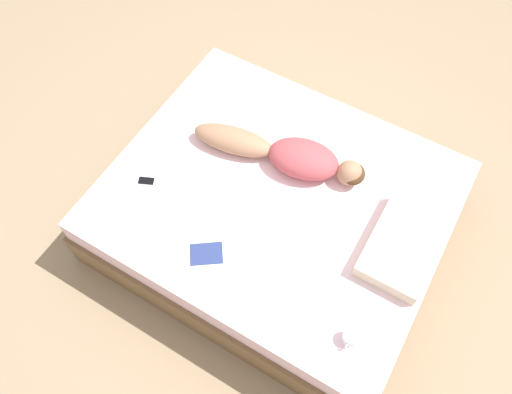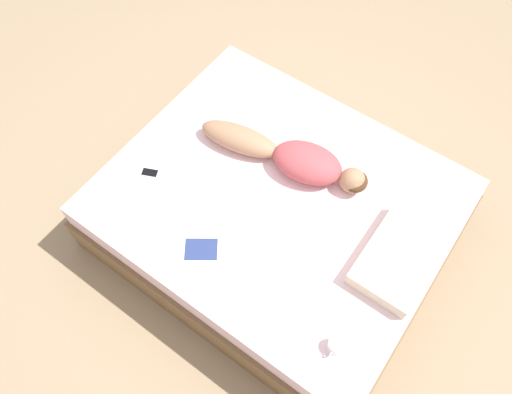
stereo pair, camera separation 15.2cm
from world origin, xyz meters
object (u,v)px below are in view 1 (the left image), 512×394
at_px(coffee_mug, 350,338).
at_px(cell_phone, 146,181).
at_px(open_magazine, 206,238).
at_px(person, 286,154).

distance_m(coffee_mug, cell_phone, 1.69).
distance_m(open_magazine, cell_phone, 0.61).
xyz_separation_m(open_magazine, coffee_mug, (0.12, 1.08, 0.04)).
height_order(person, open_magazine, person).
bearing_deg(person, coffee_mug, 34.64).
distance_m(person, cell_phone, 0.98).
bearing_deg(cell_phone, coffee_mug, 56.24).
bearing_deg(open_magazine, person, 133.22).
bearing_deg(coffee_mug, cell_phone, -99.30).
bearing_deg(coffee_mug, open_magazine, -96.28).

